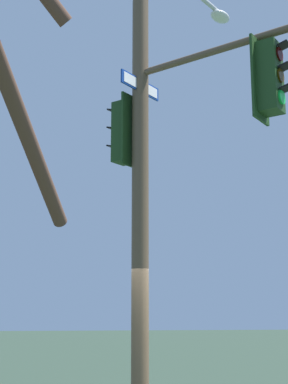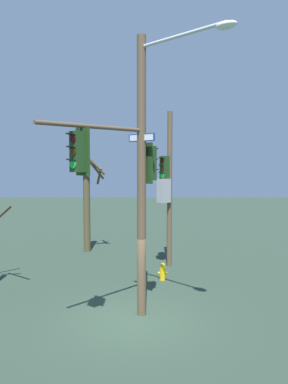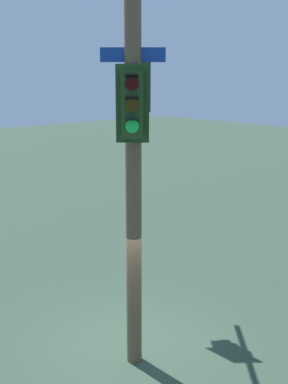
% 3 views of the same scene
% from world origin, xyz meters
% --- Properties ---
extents(ground_plane, '(80.00, 80.00, 0.00)m').
position_xyz_m(ground_plane, '(0.00, 0.00, 0.00)').
color(ground_plane, '#283A2D').
extents(main_signal_pole_assembly, '(5.14, 3.30, 8.84)m').
position_xyz_m(main_signal_pole_assembly, '(0.15, 0.12, 4.92)').
color(main_signal_pole_assembly, brown).
rests_on(main_signal_pole_assembly, ground).
extents(secondary_pole_assembly, '(0.73, 0.71, 7.25)m').
position_xyz_m(secondary_pole_assembly, '(1.34, 6.11, 3.79)').
color(secondary_pole_assembly, brown).
rests_on(secondary_pole_assembly, ground).
extents(fire_hydrant, '(0.38, 0.24, 0.73)m').
position_xyz_m(fire_hydrant, '(1.08, 4.09, 0.34)').
color(fire_hydrant, yellow).
rests_on(fire_hydrant, ground).
extents(bare_tree_across_street, '(1.52, 2.04, 5.80)m').
position_xyz_m(bare_tree_across_street, '(-2.85, 9.10, 2.62)').
color(bare_tree_across_street, '#4D432B').
rests_on(bare_tree_across_street, ground).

